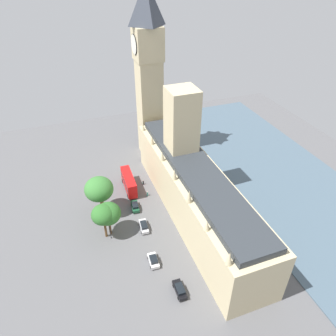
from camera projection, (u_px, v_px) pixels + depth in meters
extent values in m
plane|color=#565659|center=(187.00, 216.00, 81.18)|extent=(131.76, 131.76, 0.00)
cube|color=#475B6B|center=(291.00, 189.00, 90.28)|extent=(36.84, 118.58, 0.25)
cube|color=#CCBA8E|center=(196.00, 195.00, 78.01)|extent=(12.28, 56.41, 13.00)
cube|color=#CCBA8E|center=(181.00, 146.00, 80.84)|extent=(7.10, 7.10, 30.35)
cube|color=#2D3338|center=(197.00, 171.00, 73.82)|extent=(9.33, 54.15, 1.60)
cone|color=#CCBA8E|center=(143.00, 128.00, 91.66)|extent=(1.20, 1.20, 1.81)
cone|color=#CCBA8E|center=(152.00, 140.00, 84.97)|extent=(1.20, 1.20, 2.44)
cone|color=#CCBA8E|center=(162.00, 156.00, 78.46)|extent=(1.20, 1.20, 2.45)
cone|color=#CCBA8E|center=(174.00, 174.00, 71.86)|extent=(1.20, 1.20, 2.78)
cone|color=#CCBA8E|center=(189.00, 196.00, 65.27)|extent=(1.20, 1.20, 3.10)
cone|color=#CCBA8E|center=(207.00, 225.00, 59.02)|extent=(1.20, 1.20, 2.20)
cone|color=#CCBA8E|center=(229.00, 258.00, 52.31)|extent=(1.20, 1.20, 2.93)
cube|color=#CCBA8E|center=(150.00, 110.00, 98.38)|extent=(6.87, 6.87, 30.66)
cube|color=#CCBA8E|center=(148.00, 43.00, 86.97)|extent=(7.55, 7.55, 9.12)
cylinder|color=silver|center=(134.00, 45.00, 85.86)|extent=(0.25, 5.22, 5.22)
torus|color=black|center=(134.00, 45.00, 85.86)|extent=(0.24, 5.46, 5.46)
cylinder|color=silver|center=(144.00, 40.00, 89.99)|extent=(5.22, 0.25, 5.22)
torus|color=black|center=(144.00, 40.00, 89.99)|extent=(5.46, 0.24, 5.46)
pyramid|color=#383D47|center=(146.00, 2.00, 81.17)|extent=(7.55, 7.55, 11.10)
cube|color=red|center=(129.00, 182.00, 88.87)|extent=(2.85, 10.58, 4.20)
cube|color=black|center=(129.00, 181.00, 88.82)|extent=(2.90, 10.18, 0.70)
cylinder|color=black|center=(136.00, 195.00, 87.51)|extent=(0.39, 1.11, 1.10)
cylinder|color=black|center=(128.00, 196.00, 86.92)|extent=(0.39, 1.11, 1.10)
cylinder|color=black|center=(130.00, 179.00, 93.23)|extent=(0.39, 1.11, 1.10)
cylinder|color=black|center=(123.00, 181.00, 92.64)|extent=(0.39, 1.11, 1.10)
cube|color=#19472D|center=(135.00, 207.00, 83.17)|extent=(2.28, 4.53, 0.75)
cube|color=black|center=(135.00, 205.00, 82.60)|extent=(1.77, 2.60, 0.65)
cylinder|color=black|center=(131.00, 205.00, 84.34)|extent=(0.33, 0.70, 0.68)
cylinder|color=black|center=(137.00, 204.00, 84.65)|extent=(0.33, 0.70, 0.68)
cylinder|color=black|center=(133.00, 212.00, 82.12)|extent=(0.33, 0.70, 0.68)
cylinder|color=black|center=(139.00, 211.00, 82.43)|extent=(0.33, 0.70, 0.68)
cube|color=#B7B7BC|center=(144.00, 226.00, 77.27)|extent=(2.22, 4.85, 0.75)
cube|color=black|center=(144.00, 225.00, 76.68)|extent=(1.74, 2.77, 0.65)
cylinder|color=black|center=(140.00, 224.00, 78.51)|extent=(0.32, 0.70, 0.68)
cylinder|color=black|center=(146.00, 223.00, 78.84)|extent=(0.32, 0.70, 0.68)
cylinder|color=black|center=(142.00, 232.00, 76.12)|extent=(0.32, 0.70, 0.68)
cylinder|color=black|center=(148.00, 231.00, 76.46)|extent=(0.32, 0.70, 0.68)
cube|color=silver|center=(153.00, 261.00, 68.78)|extent=(2.10, 4.18, 0.75)
cube|color=black|center=(154.00, 259.00, 68.22)|extent=(1.69, 2.37, 0.65)
cylinder|color=black|center=(148.00, 258.00, 69.82)|extent=(0.29, 0.69, 0.68)
cylinder|color=black|center=(156.00, 256.00, 70.22)|extent=(0.29, 0.69, 0.68)
cylinder|color=black|center=(151.00, 267.00, 67.78)|extent=(0.29, 0.69, 0.68)
cylinder|color=black|center=(159.00, 266.00, 68.18)|extent=(0.29, 0.69, 0.68)
cube|color=black|center=(180.00, 290.00, 62.91)|extent=(1.85, 4.62, 0.75)
cube|color=black|center=(180.00, 289.00, 62.33)|extent=(1.52, 2.60, 0.65)
cylinder|color=black|center=(173.00, 286.00, 64.06)|extent=(0.27, 0.69, 0.68)
cylinder|color=black|center=(181.00, 284.00, 64.47)|extent=(0.27, 0.69, 0.68)
cylinder|color=black|center=(178.00, 298.00, 61.79)|extent=(0.27, 0.69, 0.68)
cylinder|color=black|center=(186.00, 296.00, 62.20)|extent=(0.27, 0.69, 0.68)
cylinder|color=black|center=(143.00, 183.00, 91.79)|extent=(0.46, 0.46, 1.27)
sphere|color=tan|center=(143.00, 181.00, 91.36)|extent=(0.24, 0.24, 0.24)
cube|color=#336B60|center=(142.00, 183.00, 91.66)|extent=(0.12, 0.30, 0.23)
cylinder|color=#336B60|center=(147.00, 194.00, 87.59)|extent=(0.52, 0.52, 1.26)
sphere|color=beige|center=(147.00, 192.00, 87.16)|extent=(0.24, 0.24, 0.24)
cube|color=maroon|center=(147.00, 193.00, 87.78)|extent=(0.31, 0.18, 0.23)
cylinder|color=brown|center=(102.00, 205.00, 80.67)|extent=(0.56, 0.56, 5.34)
ellipsoid|color=#387533|center=(99.00, 189.00, 77.60)|extent=(7.17, 7.17, 6.10)
cylinder|color=brown|center=(105.00, 229.00, 74.16)|extent=(0.56, 0.56, 5.03)
ellipsoid|color=#2D6628|center=(103.00, 215.00, 71.54)|extent=(5.47, 5.47, 4.65)
cylinder|color=brown|center=(103.00, 202.00, 82.21)|extent=(0.56, 0.56, 4.64)
ellipsoid|color=#387533|center=(101.00, 189.00, 79.68)|extent=(5.57, 5.57, 4.74)
cylinder|color=brown|center=(110.00, 227.00, 75.17)|extent=(0.56, 0.56, 4.21)
ellipsoid|color=#2D6628|center=(108.00, 214.00, 72.66)|extent=(6.04, 6.04, 5.14)
cylinder|color=black|center=(110.00, 229.00, 73.21)|extent=(0.18, 0.18, 6.44)
sphere|color=#F2EAC6|center=(108.00, 218.00, 71.20)|extent=(0.56, 0.56, 0.56)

